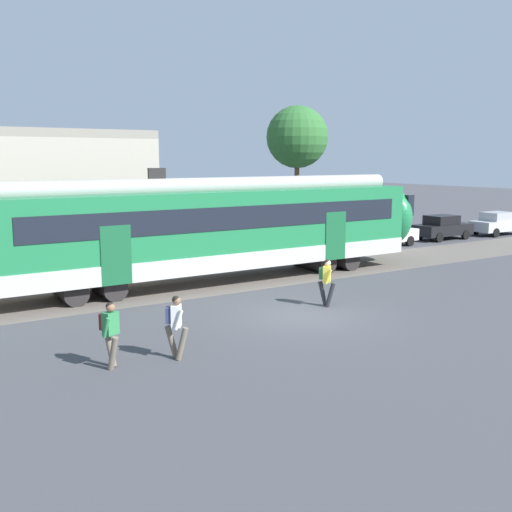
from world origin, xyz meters
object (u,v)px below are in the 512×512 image
at_px(parked_car_white, 385,233).
at_px(parked_car_silver, 498,223).
at_px(pedestrian_green, 110,329).
at_px(pedestrian_yellow, 326,278).
at_px(parked_car_black, 443,227).
at_px(pedestrian_white, 176,322).

relative_size(parked_car_white, parked_car_silver, 1.01).
relative_size(pedestrian_green, pedestrian_yellow, 1.00).
distance_m(parked_car_black, parked_car_silver, 5.01).
relative_size(pedestrian_green, parked_car_silver, 0.41).
bearing_deg(parked_car_silver, parked_car_white, 178.96).
distance_m(pedestrian_white, parked_car_black, 26.78).
relative_size(pedestrian_yellow, parked_car_black, 0.42).
distance_m(pedestrian_green, parked_car_silver, 32.62).
bearing_deg(pedestrian_white, pedestrian_yellow, 18.61).
bearing_deg(pedestrian_green, parked_car_white, 29.21).
xyz_separation_m(pedestrian_yellow, parked_car_silver, (22.24, 9.19, -0.21)).
distance_m(pedestrian_white, parked_car_silver, 31.18).
bearing_deg(pedestrian_yellow, parked_car_black, 29.11).
bearing_deg(pedestrian_white, parked_car_black, 26.33).
relative_size(pedestrian_white, parked_car_silver, 0.41).
relative_size(pedestrian_white, parked_car_black, 0.42).
distance_m(pedestrian_green, parked_car_black, 28.16).
height_order(pedestrian_yellow, parked_car_silver, pedestrian_yellow).
bearing_deg(pedestrian_white, parked_car_white, 31.80).
distance_m(pedestrian_green, parked_car_white, 23.40).
bearing_deg(pedestrian_white, pedestrian_green, 171.90).
bearing_deg(parked_car_black, parked_car_silver, -4.75).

